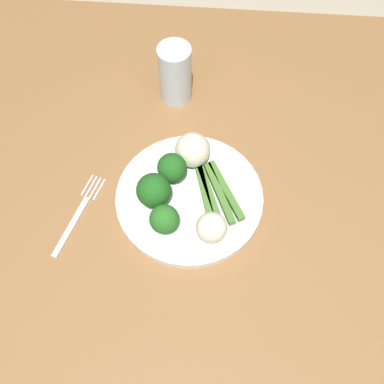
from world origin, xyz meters
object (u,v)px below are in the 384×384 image
(cauliflower_mid, at_px, (214,228))
(asparagus_bundle, at_px, (218,194))
(cauliflower_back, at_px, (195,150))
(fork, at_px, (81,214))
(water_glass, at_px, (177,74))
(dining_table, at_px, (210,226))
(plate, at_px, (192,195))
(broccoli_right, at_px, (174,168))
(broccoli_back_right, at_px, (156,191))
(broccoli_front_left, at_px, (167,220))

(cauliflower_mid, bearing_deg, asparagus_bundle, 87.28)
(cauliflower_back, bearing_deg, fork, -147.82)
(cauliflower_mid, height_order, water_glass, water_glass)
(dining_table, xyz_separation_m, plate, (-0.04, 0.00, 0.11))
(broccoli_right, bearing_deg, water_glass, 93.99)
(broccoli_back_right, height_order, water_glass, water_glass)
(dining_table, distance_m, cauliflower_back, 0.17)
(plate, bearing_deg, cauliflower_mid, -60.88)
(dining_table, relative_size, fork, 7.62)
(asparagus_bundle, height_order, broccoli_front_left, broccoli_front_left)
(plate, xyz_separation_m, broccoli_right, (-0.03, 0.03, 0.04))
(broccoli_right, xyz_separation_m, cauliflower_mid, (0.07, -0.10, -0.01))
(dining_table, xyz_separation_m, cauliflower_back, (-0.04, 0.08, 0.15))
(broccoli_back_right, relative_size, cauliflower_back, 1.14)
(cauliflower_mid, bearing_deg, water_glass, 106.03)
(cauliflower_back, bearing_deg, broccoli_back_right, -121.70)
(dining_table, relative_size, broccoli_back_right, 17.42)
(broccoli_back_right, bearing_deg, broccoli_front_left, -64.66)
(asparagus_bundle, bearing_deg, cauliflower_back, -169.29)
(broccoli_back_right, distance_m, cauliflower_mid, 0.11)
(fork, bearing_deg, water_glass, -10.05)
(broccoli_front_left, relative_size, broccoli_right, 0.96)
(plate, xyz_separation_m, water_glass, (-0.05, 0.23, 0.05))
(water_glass, bearing_deg, broccoli_right, -86.01)
(water_glass, bearing_deg, dining_table, -70.96)
(asparagus_bundle, xyz_separation_m, water_glass, (-0.09, 0.23, 0.04))
(dining_table, distance_m, asparagus_bundle, 0.13)
(plate, relative_size, broccoli_back_right, 3.61)
(plate, height_order, broccoli_front_left, broccoli_front_left)
(asparagus_bundle, distance_m, broccoli_right, 0.09)
(asparagus_bundle, relative_size, broccoli_right, 2.12)
(broccoli_front_left, height_order, cauliflower_back, cauliflower_back)
(cauliflower_back, distance_m, fork, 0.23)
(asparagus_bundle, distance_m, fork, 0.24)
(broccoli_right, xyz_separation_m, fork, (-0.16, -0.08, -0.05))
(cauliflower_mid, distance_m, fork, 0.24)
(asparagus_bundle, distance_m, broccoli_front_left, 0.11)
(dining_table, xyz_separation_m, broccoli_front_left, (-0.07, -0.07, 0.15))
(asparagus_bundle, relative_size, broccoli_front_left, 2.21)
(broccoli_right, bearing_deg, plate, -39.84)
(plate, distance_m, cauliflower_mid, 0.09)
(broccoli_front_left, xyz_separation_m, broccoli_right, (0.00, 0.10, 0.00))
(plate, height_order, asparagus_bundle, asparagus_bundle)
(asparagus_bundle, distance_m, water_glass, 0.25)
(broccoli_back_right, bearing_deg, water_glass, 87.55)
(broccoli_back_right, distance_m, broccoli_right, 0.06)
(asparagus_bundle, height_order, broccoli_back_right, broccoli_back_right)
(cauliflower_back, xyz_separation_m, fork, (-0.19, -0.12, -0.04))
(dining_table, bearing_deg, broccoli_front_left, -136.87)
(broccoli_back_right, bearing_deg, asparagus_bundle, 12.13)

